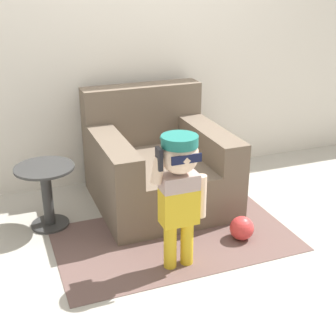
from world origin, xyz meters
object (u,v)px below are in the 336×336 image
at_px(toy_ball, 242,228).
at_px(person_child, 179,182).
at_px(side_table, 47,190).
at_px(armchair, 157,164).

bearing_deg(toy_ball, person_child, -165.77).
bearing_deg(person_child, side_table, 130.53).
bearing_deg(side_table, toy_ball, -28.94).
distance_m(armchair, person_child, 0.98).
distance_m(person_child, side_table, 1.10).
distance_m(armchair, toy_ball, 0.89).
bearing_deg(side_table, armchair, 7.57).
height_order(side_table, toy_ball, side_table).
relative_size(armchair, side_table, 2.24).
xyz_separation_m(armchair, person_child, (-0.19, -0.92, 0.27)).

